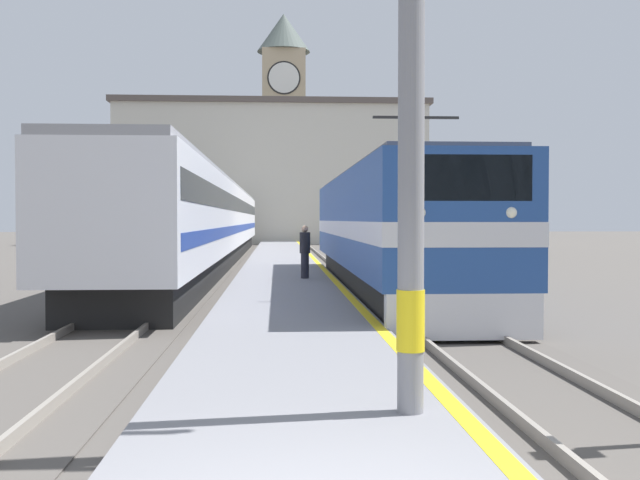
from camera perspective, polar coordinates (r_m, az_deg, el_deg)
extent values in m
plane|color=#514C47|center=(34.32, -2.84, -2.08)|extent=(200.00, 200.00, 0.00)
cube|color=slate|center=(29.32, -2.76, -2.41)|extent=(3.29, 140.00, 0.30)
cube|color=yellow|center=(29.36, 0.17, -2.10)|extent=(0.20, 140.00, 0.00)
cube|color=#514C47|center=(29.51, 3.04, -2.66)|extent=(2.83, 140.00, 0.02)
cube|color=gray|center=(29.43, 1.65, -2.51)|extent=(0.07, 140.00, 0.14)
cube|color=gray|center=(29.59, 4.42, -2.50)|extent=(0.07, 140.00, 0.14)
cube|color=#514C47|center=(29.51, -9.68, -2.68)|extent=(2.83, 140.00, 0.02)
cube|color=gray|center=(29.59, -11.06, -2.52)|extent=(0.07, 140.00, 0.14)
cube|color=gray|center=(29.43, -8.29, -2.53)|extent=(0.07, 140.00, 0.14)
cube|color=black|center=(22.42, 5.06, -2.87)|extent=(2.46, 17.31, 0.90)
cube|color=#23478C|center=(22.35, 5.07, 1.54)|extent=(2.90, 18.81, 2.56)
cube|color=silver|center=(22.36, 5.07, 0.89)|extent=(2.92, 18.83, 0.44)
cube|color=silver|center=(13.37, 10.87, -5.72)|extent=(2.76, 0.30, 0.81)
cube|color=black|center=(13.20, 11.02, 4.67)|extent=(2.32, 0.12, 0.80)
sphere|color=white|center=(12.97, 7.63, 2.09)|extent=(0.20, 0.20, 0.20)
sphere|color=white|center=(13.36, 14.36, 2.04)|extent=(0.20, 0.20, 0.20)
cube|color=#4C4C51|center=(22.39, 5.08, 4.97)|extent=(2.61, 17.87, 0.12)
cylinder|color=#333333|center=(17.47, 7.52, 7.77)|extent=(0.06, 0.63, 1.03)
cylinder|color=#333333|center=(18.16, 7.10, 7.53)|extent=(0.06, 0.63, 1.03)
cube|color=#262626|center=(17.88, 7.31, 9.24)|extent=(2.03, 0.08, 0.06)
cube|color=black|center=(38.14, -8.23, -1.06)|extent=(2.47, 46.34, 0.90)
cube|color=silver|center=(38.10, -8.24, 1.74)|extent=(2.90, 48.28, 2.82)
cube|color=black|center=(38.11, -8.24, 2.59)|extent=(2.92, 47.31, 0.64)
cube|color=navy|center=(38.10, -8.24, 0.89)|extent=(2.92, 47.31, 0.36)
cube|color=gray|center=(38.14, -8.25, 4.01)|extent=(2.67, 48.28, 0.20)
cylinder|color=gray|center=(7.57, 6.99, 16.91)|extent=(0.26, 0.26, 7.77)
cylinder|color=yellow|center=(7.36, 6.91, -6.09)|extent=(0.28, 0.28, 0.60)
cylinder|color=#23232D|center=(23.93, -1.16, -1.97)|extent=(0.26, 0.26, 0.80)
cylinder|color=black|center=(23.89, -1.16, -0.21)|extent=(0.34, 0.34, 0.67)
sphere|color=tan|center=(23.88, -1.16, 0.86)|extent=(0.22, 0.22, 0.22)
cube|color=tan|center=(79.59, -2.78, 7.13)|extent=(4.45, 4.45, 19.81)
cylinder|color=black|center=(78.33, -2.77, 12.25)|extent=(3.41, 0.06, 3.41)
cylinder|color=white|center=(78.30, -2.77, 12.25)|extent=(3.11, 0.10, 3.11)
cone|color=#47514C|center=(81.62, -2.79, 15.48)|extent=(5.56, 5.56, 4.00)
cube|color=beige|center=(68.38, -3.66, 4.88)|extent=(27.45, 6.92, 12.29)
cube|color=#564C47|center=(69.04, -3.67, 10.19)|extent=(28.05, 7.52, 0.50)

